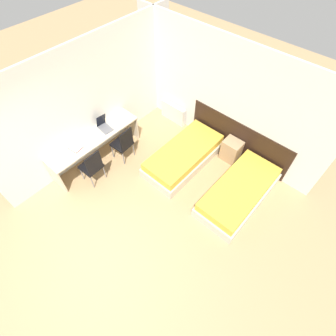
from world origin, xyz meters
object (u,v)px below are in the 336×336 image
Objects in this scene: bed_near_window at (184,156)px; nightstand at (231,150)px; laptop at (104,126)px; chair_near_laptop at (124,143)px; bed_near_door at (239,192)px; chair_near_notebook at (92,166)px.

nightstand is (0.76, 0.84, 0.06)m from bed_near_window.
bed_near_window is 5.59× the size of laptop.
bed_near_window is 2.14× the size of chair_near_laptop.
bed_near_door is 2.14× the size of chair_near_notebook.
chair_near_laptop is at bearing -162.58° from bed_near_door.
laptop is (-0.50, -0.09, 0.28)m from chair_near_laptop.
bed_near_window is 1.98m from laptop.
chair_near_notebook is at bearing -123.13° from bed_near_window.
bed_near_window is 3.64× the size of nightstand.
bed_near_window is at bearing -132.08° from nightstand.
chair_near_laptop reaches higher than bed_near_window.
laptop is (-1.64, -0.93, 0.59)m from bed_near_window.
chair_near_notebook is at bearing -146.75° from bed_near_door.
bed_near_door is at bearing 31.09° from chair_near_notebook.
bed_near_window is 1.14m from nightstand.
chair_near_notebook is 2.62× the size of laptop.
chair_near_notebook is at bearing -94.51° from chair_near_laptop.
laptop is at bearing -150.49° from bed_near_window.
bed_near_door is 3.35m from laptop.
nightstand is at bearing 47.92° from bed_near_window.
bed_near_window is 1.00× the size of bed_near_door.
bed_near_window is at bearing 31.73° from chair_near_laptop.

